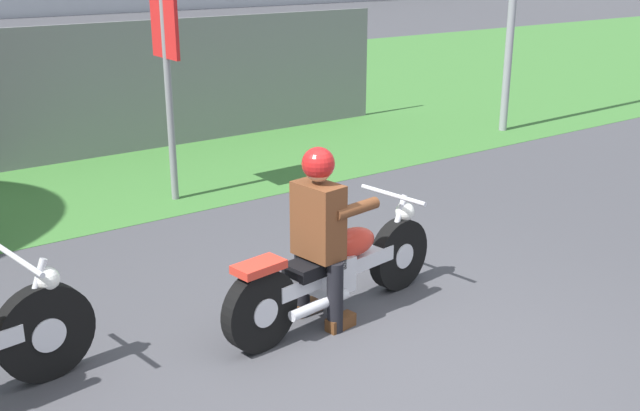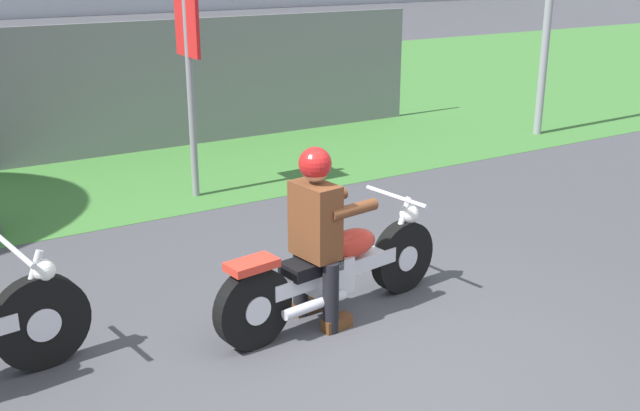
# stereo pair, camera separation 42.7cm
# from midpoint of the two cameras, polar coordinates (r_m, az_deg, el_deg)

# --- Properties ---
(ground) EXTENTS (120.00, 120.00, 0.00)m
(ground) POSITION_cam_midpoint_polar(r_m,az_deg,el_deg) (5.18, 3.57, -12.78)
(ground) COLOR #424247
(grass_verge) EXTENTS (60.00, 12.00, 0.01)m
(grass_verge) POSITION_cam_midpoint_polar(r_m,az_deg,el_deg) (13.76, -23.39, 5.85)
(grass_verge) COLOR #3D7533
(grass_verge) RESTS_ON ground
(motorcycle_lead) EXTENTS (2.10, 0.68, 0.86)m
(motorcycle_lead) POSITION_cam_midpoint_polar(r_m,az_deg,el_deg) (5.79, -0.89, -4.96)
(motorcycle_lead) COLOR black
(motorcycle_lead) RESTS_ON ground
(rider_lead) EXTENTS (0.59, 0.51, 1.38)m
(rider_lead) POSITION_cam_midpoint_polar(r_m,az_deg,el_deg) (5.53, -2.20, -1.39)
(rider_lead) COLOR black
(rider_lead) RESTS_ON ground
(sign_banner) EXTENTS (0.08, 0.60, 2.60)m
(sign_banner) POSITION_cam_midpoint_polar(r_m,az_deg,el_deg) (8.48, -13.01, 11.60)
(sign_banner) COLOR gray
(sign_banner) RESTS_ON ground
(fence_segment) EXTENTS (7.00, 0.06, 1.80)m
(fence_segment) POSITION_cam_midpoint_polar(r_m,az_deg,el_deg) (11.18, -11.90, 9.02)
(fence_segment) COLOR slate
(fence_segment) RESTS_ON ground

